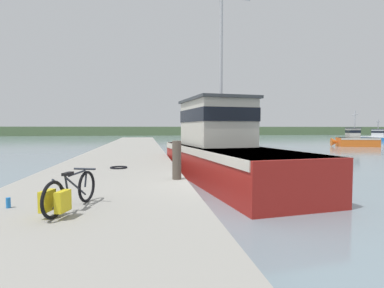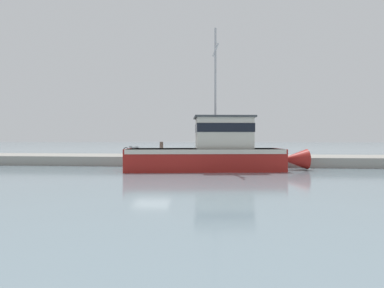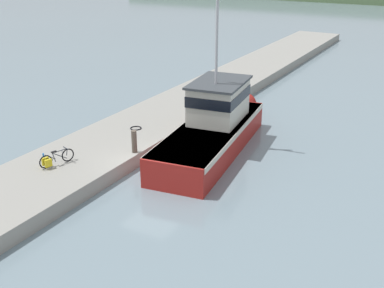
{
  "view_description": "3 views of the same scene",
  "coord_description": "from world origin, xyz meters",
  "px_view_note": "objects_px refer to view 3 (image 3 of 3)",
  "views": [
    {
      "loc": [
        -2.22,
        -8.1,
        2.19
      ],
      "look_at": [
        -0.63,
        2.07,
        1.64
      ],
      "focal_mm": 28.0,
      "sensor_mm": 36.0,
      "label": 1
    },
    {
      "loc": [
        20.4,
        4.75,
        2.04
      ],
      "look_at": [
        0.01,
        2.82,
        1.68
      ],
      "focal_mm": 28.0,
      "sensor_mm": 36.0,
      "label": 2
    },
    {
      "loc": [
        11.6,
        -16.82,
        9.9
      ],
      "look_at": [
        1.1,
        1.78,
        1.14
      ],
      "focal_mm": 45.0,
      "sensor_mm": 36.0,
      "label": 3
    }
  ],
  "objects_px": {
    "bicycle_touring": "(54,159)",
    "water_bottle_by_bike": "(62,151)",
    "fishing_boat_main": "(214,125)",
    "mooring_post": "(134,142)",
    "water_bottle_on_curb": "(43,155)"
  },
  "relations": [
    {
      "from": "bicycle_touring",
      "to": "water_bottle_on_curb",
      "type": "height_order",
      "value": "bicycle_touring"
    },
    {
      "from": "bicycle_touring",
      "to": "water_bottle_by_bike",
      "type": "xyz_separation_m",
      "value": [
        -0.73,
        1.27,
        -0.22
      ]
    },
    {
      "from": "bicycle_touring",
      "to": "water_bottle_on_curb",
      "type": "distance_m",
      "value": 1.25
    },
    {
      "from": "mooring_post",
      "to": "water_bottle_on_curb",
      "type": "xyz_separation_m",
      "value": [
        -3.41,
        -2.61,
        -0.46
      ]
    },
    {
      "from": "fishing_boat_main",
      "to": "water_bottle_by_bike",
      "type": "relative_size",
      "value": 58.56
    },
    {
      "from": "fishing_boat_main",
      "to": "water_bottle_by_bike",
      "type": "xyz_separation_m",
      "value": [
        -5.33,
        -5.71,
        -0.5
      ]
    },
    {
      "from": "water_bottle_on_curb",
      "to": "water_bottle_by_bike",
      "type": "height_order",
      "value": "water_bottle_by_bike"
    },
    {
      "from": "bicycle_touring",
      "to": "mooring_post",
      "type": "relative_size",
      "value": 1.51
    },
    {
      "from": "water_bottle_on_curb",
      "to": "water_bottle_by_bike",
      "type": "bearing_deg",
      "value": 62.65
    },
    {
      "from": "fishing_boat_main",
      "to": "bicycle_touring",
      "type": "bearing_deg",
      "value": -131.02
    },
    {
      "from": "bicycle_touring",
      "to": "water_bottle_on_curb",
      "type": "bearing_deg",
      "value": 174.84
    },
    {
      "from": "fishing_boat_main",
      "to": "water_bottle_on_curb",
      "type": "distance_m",
      "value": 8.7
    },
    {
      "from": "mooring_post",
      "to": "water_bottle_by_bike",
      "type": "distance_m",
      "value": 3.52
    },
    {
      "from": "fishing_boat_main",
      "to": "water_bottle_by_bike",
      "type": "height_order",
      "value": "fishing_boat_main"
    },
    {
      "from": "mooring_post",
      "to": "water_bottle_by_bike",
      "type": "xyz_separation_m",
      "value": [
        -2.99,
        -1.8,
        -0.45
      ]
    }
  ]
}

